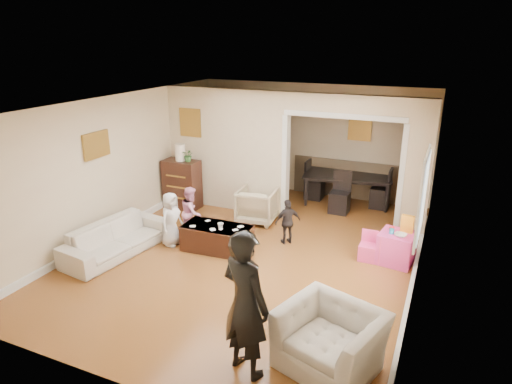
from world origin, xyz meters
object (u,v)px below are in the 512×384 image
at_px(dresser, 182,184).
at_px(coffee_cup, 221,226).
at_px(adult_person, 245,304).
at_px(child_kneel_a, 171,219).
at_px(armchair_back, 257,205).
at_px(play_table, 396,248).
at_px(child_kneel_b, 191,212).
at_px(sofa, 116,238).
at_px(coffee_table, 217,238).
at_px(armchair_front, 330,339).
at_px(dining_table, 347,189).
at_px(table_lamp, 180,152).
at_px(child_toddler, 288,222).
at_px(cyan_cup, 392,231).

height_order(dresser, coffee_cup, dresser).
relative_size(adult_person, child_kneel_a, 1.75).
distance_m(armchair_back, play_table, 2.92).
bearing_deg(armchair_back, child_kneel_b, 48.34).
bearing_deg(sofa, child_kneel_b, -28.33).
bearing_deg(coffee_table, adult_person, -55.75).
height_order(sofa, play_table, sofa).
height_order(armchair_front, dining_table, armchair_front).
height_order(armchair_back, dresser, dresser).
height_order(coffee_cup, play_table, coffee_cup).
distance_m(play_table, child_kneel_b, 3.71).
height_order(sofa, coffee_table, sofa).
distance_m(sofa, dining_table, 5.15).
bearing_deg(adult_person, coffee_table, -35.29).
bearing_deg(table_lamp, coffee_table, -42.37).
xyz_separation_m(armchair_back, dining_table, (1.42, 1.81, -0.01)).
bearing_deg(dining_table, child_kneel_b, -136.88).
height_order(armchair_back, child_kneel_a, child_kneel_a).
height_order(coffee_table, child_toddler, child_toddler).
bearing_deg(dining_table, dresser, -161.89).
bearing_deg(coffee_cup, child_kneel_a, -173.99).
distance_m(dresser, play_table, 4.75).
bearing_deg(dining_table, armchair_back, -137.98).
bearing_deg(table_lamp, armchair_back, -2.43).
bearing_deg(child_kneel_a, table_lamp, 33.24).
xyz_separation_m(play_table, child_kneel_a, (-3.82, -0.93, 0.23)).
distance_m(coffee_table, play_table, 3.07).
height_order(armchair_front, coffee_table, armchair_front).
distance_m(adult_person, child_kneel_b, 3.80).
distance_m(table_lamp, play_table, 4.84).
distance_m(armchair_front, coffee_cup, 3.25).
height_order(play_table, child_toddler, child_toddler).
relative_size(dining_table, child_toddler, 2.28).
bearing_deg(armchair_back, dresser, -8.76).
height_order(dresser, child_kneel_a, dresser).
xyz_separation_m(coffee_table, child_kneel_a, (-0.85, -0.15, 0.27)).
xyz_separation_m(table_lamp, child_toddler, (2.76, -0.81, -0.83)).
height_order(dresser, play_table, dresser).
distance_m(dresser, child_kneel_a, 1.91).
height_order(dresser, dining_table, dresser).
height_order(table_lamp, coffee_cup, table_lamp).
distance_m(table_lamp, coffee_cup, 2.53).
bearing_deg(dining_table, adult_person, -97.85).
xyz_separation_m(table_lamp, dining_table, (3.26, 1.73, -0.91)).
bearing_deg(table_lamp, child_kneel_b, -51.31).
relative_size(armchair_front, play_table, 1.97).
height_order(sofa, dining_table, dining_table).
relative_size(table_lamp, coffee_cup, 3.57).
xyz_separation_m(cyan_cup, child_toddler, (-1.82, 0.02, -0.15)).
bearing_deg(dining_table, coffee_table, -125.14).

